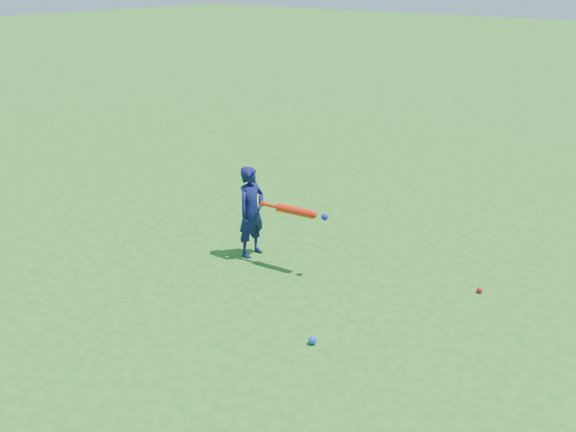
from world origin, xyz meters
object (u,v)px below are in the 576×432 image
(child, at_px, (251,212))
(ground_ball_red, at_px, (480,290))
(bat_swing, at_px, (298,211))
(ground_ball_blue, at_px, (312,340))

(child, xyz_separation_m, ground_ball_red, (2.52, 0.75, -0.51))
(bat_swing, bearing_deg, ground_ball_red, 14.53)
(ground_ball_red, height_order, bat_swing, bat_swing)
(ground_ball_red, distance_m, bat_swing, 2.10)
(child, relative_size, bat_swing, 1.29)
(ground_ball_red, relative_size, bat_swing, 0.08)
(child, xyz_separation_m, bat_swing, (0.66, 0.03, 0.15))
(ground_ball_blue, bearing_deg, bat_swing, 132.50)
(child, distance_m, ground_ball_blue, 2.12)
(child, relative_size, ground_ball_blue, 14.25)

